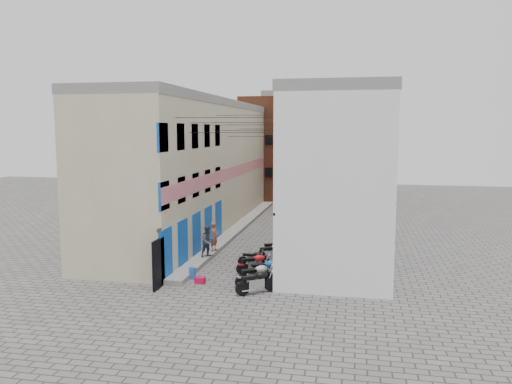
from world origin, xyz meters
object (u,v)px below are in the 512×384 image
Objects in this scene: motorcycle_c at (266,268)px; person_b at (208,241)px; motorcycle_a at (257,281)px; water_jug_far at (192,273)px; red_crate at (200,280)px; person_a at (214,237)px; motorcycle_g at (276,248)px; motorcycle_d at (255,262)px; water_jug_near at (192,274)px; motorcycle_e at (254,258)px; motorcycle_b at (257,274)px; motorcycle_f at (273,251)px.

motorcycle_c is 4.56m from person_b.
motorcycle_a is 3.90× the size of water_jug_far.
red_crate is at bearing -96.52° from motorcycle_c.
motorcycle_a reaches higher than motorcycle_c.
person_a is at bearing -163.83° from motorcycle_c.
motorcycle_g is at bearing 145.31° from motorcycle_a.
motorcycle_c is at bearing 3.19° from motorcycle_d.
person_b is at bearing -178.34° from motorcycle_a.
water_jug_near is (-3.45, -0.38, -0.34)m from motorcycle_c.
motorcycle_d is 1.11m from motorcycle_e.
water_jug_far is at bearing 130.63° from red_crate.
motorcycle_a is 1.91m from motorcycle_c.
motorcycle_e is at bearing 58.32° from red_crate.
motorcycle_c is 3.89× the size of water_jug_far.
motorcycle_e is at bearing 157.50° from motorcycle_a.
motorcycle_b is 1.04× the size of motorcycle_c.
person_a is 4.42m from water_jug_far.
motorcycle_a is 2.97m from motorcycle_d.
motorcycle_b reaches higher than motorcycle_c.
motorcycle_g is (-0.11, 6.01, 0.00)m from motorcycle_a.
water_jug_near reaches higher than red_crate.
motorcycle_g reaches higher than motorcycle_e.
motorcycle_d is 0.92× the size of motorcycle_f.
motorcycle_d is (-0.69, 0.99, -0.01)m from motorcycle_c.
person_b reaches higher than motorcycle_b.
motorcycle_g is at bearing 61.99° from red_crate.
motorcycle_d reaches higher than water_jug_far.
motorcycle_f is at bearing 145.92° from motorcycle_a.
motorcycle_g is 3.74m from person_b.
water_jug_far is (-2.48, -2.37, -0.24)m from motorcycle_e.
motorcycle_d is at bearing 157.03° from motorcycle_a.
person_b is (-2.63, 0.69, 0.60)m from motorcycle_e.
motorcycle_a is at bearing -26.87° from motorcycle_c.
person_b is at bearing -153.22° from motorcycle_c.
motorcycle_b reaches higher than motorcycle_e.
red_crate is at bearing -155.24° from person_a.
person_a reaches higher than motorcycle_f.
motorcycle_c is 1.22× the size of person_a.
motorcycle_a reaches higher than red_crate.
red_crate is (-2.68, -4.15, -0.46)m from motorcycle_f.
motorcycle_e is 2.20m from motorcycle_g.
motorcycle_f reaches higher than motorcycle_b.
water_jug_far is (-3.41, 1.60, -0.32)m from motorcycle_a.
motorcycle_g reaches higher than motorcycle_d.
water_jug_far is (0.18, -4.35, -0.80)m from person_a.
red_crate is (-2.86, -1.00, -0.43)m from motorcycle_c.
motorcycle_b is 3.34m from water_jug_far.
motorcycle_e reaches higher than red_crate.
motorcycle_f is at bearing -41.53° from person_b.
person_b is 3.94m from red_crate.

